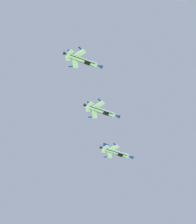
# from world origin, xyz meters

# --- Properties ---
(fighter_jet_lead) EXTENTS (14.31, 11.34, 4.38)m
(fighter_jet_lead) POSITION_xyz_m (-8.69, 138.08, 151.71)
(fighter_jet_lead) COLOR white
(fighter_jet_left_wing) EXTENTS (14.31, 11.37, 4.35)m
(fighter_jet_left_wing) POSITION_xyz_m (-11.79, 112.88, 150.56)
(fighter_jet_left_wing) COLOR white
(fighter_jet_right_wing) EXTENTS (14.31, 11.35, 4.38)m
(fighter_jet_right_wing) POSITION_xyz_m (-15.67, 88.91, 152.38)
(fighter_jet_right_wing) COLOR white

